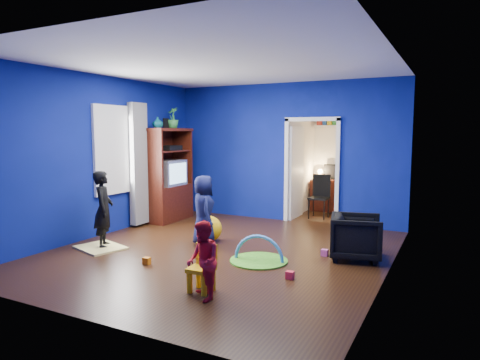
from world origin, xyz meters
The scene contains 32 objects.
floor centered at (0.00, 0.00, 0.00)m, with size 5.00×5.50×0.01m, color black.
ceiling centered at (0.00, 0.00, 2.90)m, with size 5.00×5.50×0.01m, color white.
wall_back centered at (0.00, 2.75, 1.45)m, with size 5.00×0.02×2.90m, color navy.
wall_front centered at (0.00, -2.75, 1.45)m, with size 5.00×0.02×2.90m, color navy.
wall_left centered at (-2.50, 0.00, 1.45)m, with size 0.02×5.50×2.90m, color navy.
wall_right centered at (2.50, 0.00, 1.45)m, with size 0.02×5.50×2.90m, color navy.
alcove centered at (0.60, 3.62, 1.25)m, with size 1.00×1.75×2.50m, color silver, non-canonical shape.
armchair centered at (1.98, 0.60, 0.33)m, with size 0.71×0.73×0.67m, color black.
child_black centered at (-1.84, -0.61, 0.63)m, with size 0.46×0.30×1.26m, color black.
child_navy centered at (-0.45, 0.23, 0.59)m, with size 0.57×0.37×1.17m, color #10183B.
toddler_red centered at (0.77, -1.76, 0.45)m, with size 0.44×0.34×0.90m, color red.
vase centered at (-2.22, 1.34, 2.07)m, with size 0.22×0.22×0.23m, color #0D626D.
potted_plant centered at (-2.22, 1.86, 2.18)m, with size 0.25×0.25×0.45m, color #31893B.
tv_armoire centered at (-2.22, 1.64, 0.98)m, with size 0.58×1.14×1.96m, color #371609.
crt_tv centered at (-2.18, 1.64, 1.02)m, with size 0.46×0.70×0.54m, color silver.
yellow_blanket centered at (-1.84, -0.71, 0.01)m, with size 0.75×0.60×0.03m, color #F2E07A.
hopper_ball centered at (-0.50, 0.48, 0.22)m, with size 0.45×0.45×0.45m, color yellow.
kid_chair centered at (0.62, -1.56, 0.25)m, with size 0.28×0.28×0.50m, color yellow.
play_mat centered at (0.74, -0.17, 0.01)m, with size 0.85×0.85×0.02m, color green.
toy_arch centered at (0.74, -0.17, 0.02)m, with size 0.76×0.76×0.05m, color #3F8CD8.
window_left centered at (-2.48, 0.35, 1.55)m, with size 0.03×0.95×1.55m, color white.
curtain centered at (-2.37, 0.90, 1.25)m, with size 0.14×0.42×2.40m, color slate.
doorway centered at (0.60, 2.75, 1.05)m, with size 1.16×0.10×2.10m, color white.
study_desk centered at (0.60, 4.26, 0.38)m, with size 0.88×0.44×0.75m, color #3D140A.
desk_monitor centered at (0.60, 4.38, 0.95)m, with size 0.40×0.05×0.32m, color black.
desk_lamp centered at (0.32, 4.32, 0.93)m, with size 0.14×0.14×0.14m, color #FFD88C.
folding_chair centered at (0.60, 3.30, 0.46)m, with size 0.40×0.40×0.92m, color black.
book_shelf centered at (0.60, 4.37, 2.02)m, with size 0.88×0.24×0.04m, color white.
toy_0 centered at (1.41, -0.67, 0.05)m, with size 0.10×0.08×0.10m, color #F7293D.
toy_1 centered at (1.79, 0.76, 0.06)m, with size 0.11×0.11×0.11m, color #2582D2.
toy_2 centered at (-0.63, -1.03, 0.05)m, with size 0.10×0.08×0.10m, color orange.
toy_3 centered at (1.52, 0.54, 0.05)m, with size 0.10×0.08×0.10m, color #D24EB0.
Camera 1 is at (3.26, -5.71, 1.89)m, focal length 32.00 mm.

